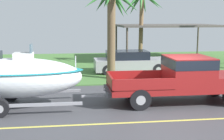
{
  "coord_description": "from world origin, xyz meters",
  "views": [
    {
      "loc": [
        -3.82,
        -11.43,
        3.42
      ],
      "look_at": [
        -2.06,
        1.91,
        1.14
      ],
      "focal_mm": 49.97,
      "sensor_mm": 36.0,
      "label": 1
    }
  ],
  "objects_px": {
    "palm_tree_near_left": "(112,10)",
    "palm_tree_near_right": "(141,7)",
    "pickup_truck_towing": "(187,77)",
    "boat_on_trailer": "(17,78)",
    "parked_sedan_near": "(130,62)",
    "carport_awning": "(167,26)"
  },
  "relations": [
    {
      "from": "boat_on_trailer",
      "to": "carport_awning",
      "type": "relative_size",
      "value": 0.77
    },
    {
      "from": "carport_awning",
      "to": "palm_tree_near_right",
      "type": "bearing_deg",
      "value": -144.84
    },
    {
      "from": "pickup_truck_towing",
      "to": "boat_on_trailer",
      "type": "xyz_separation_m",
      "value": [
        -6.64,
        -0.0,
        0.15
      ]
    },
    {
      "from": "pickup_truck_towing",
      "to": "palm_tree_near_left",
      "type": "distance_m",
      "value": 6.22
    },
    {
      "from": "pickup_truck_towing",
      "to": "palm_tree_near_left",
      "type": "relative_size",
      "value": 1.11
    },
    {
      "from": "boat_on_trailer",
      "to": "parked_sedan_near",
      "type": "distance_m",
      "value": 8.96
    },
    {
      "from": "pickup_truck_towing",
      "to": "palm_tree_near_right",
      "type": "xyz_separation_m",
      "value": [
        0.38,
        10.23,
        3.08
      ]
    },
    {
      "from": "palm_tree_near_left",
      "to": "palm_tree_near_right",
      "type": "height_order",
      "value": "palm_tree_near_right"
    },
    {
      "from": "boat_on_trailer",
      "to": "palm_tree_near_left",
      "type": "relative_size",
      "value": 1.13
    },
    {
      "from": "pickup_truck_towing",
      "to": "carport_awning",
      "type": "distance_m",
      "value": 12.46
    },
    {
      "from": "parked_sedan_near",
      "to": "carport_awning",
      "type": "distance_m",
      "value": 6.7
    },
    {
      "from": "palm_tree_near_left",
      "to": "boat_on_trailer",
      "type": "bearing_deg",
      "value": -130.19
    },
    {
      "from": "pickup_truck_towing",
      "to": "palm_tree_near_left",
      "type": "xyz_separation_m",
      "value": [
        -2.38,
        5.05,
        2.75
      ]
    },
    {
      "from": "boat_on_trailer",
      "to": "palm_tree_near_left",
      "type": "xyz_separation_m",
      "value": [
        4.27,
        5.05,
        2.61
      ]
    },
    {
      "from": "pickup_truck_towing",
      "to": "palm_tree_near_left",
      "type": "height_order",
      "value": "palm_tree_near_left"
    },
    {
      "from": "pickup_truck_towing",
      "to": "palm_tree_near_right",
      "type": "height_order",
      "value": "palm_tree_near_right"
    },
    {
      "from": "pickup_truck_towing",
      "to": "boat_on_trailer",
      "type": "bearing_deg",
      "value": -180.0
    },
    {
      "from": "pickup_truck_towing",
      "to": "parked_sedan_near",
      "type": "xyz_separation_m",
      "value": [
        -1.02,
        6.96,
        -0.37
      ]
    },
    {
      "from": "pickup_truck_towing",
      "to": "parked_sedan_near",
      "type": "relative_size",
      "value": 1.31
    },
    {
      "from": "carport_awning",
      "to": "parked_sedan_near",
      "type": "bearing_deg",
      "value": -127.87
    },
    {
      "from": "boat_on_trailer",
      "to": "parked_sedan_near",
      "type": "height_order",
      "value": "boat_on_trailer"
    },
    {
      "from": "palm_tree_near_left",
      "to": "palm_tree_near_right",
      "type": "distance_m",
      "value": 5.87
    }
  ]
}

